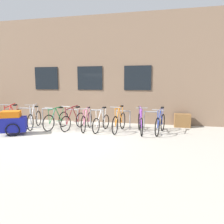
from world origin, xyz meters
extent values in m
plane|color=#B2ADA0|center=(0.00, 0.00, 0.00)|extent=(42.00, 42.00, 0.00)
cube|color=#7A604C|center=(0.00, 6.58, 2.63)|extent=(28.00, 6.76, 5.26)
cube|color=black|center=(-2.40, 3.18, 2.23)|extent=(1.30, 0.04, 1.16)
cube|color=black|center=(0.00, 3.18, 2.23)|extent=(1.30, 0.04, 1.16)
cube|color=black|center=(2.40, 3.18, 2.23)|extent=(1.30, 0.04, 1.16)
cylinder|color=gray|center=(-3.17, 1.90, 0.39)|extent=(0.05, 0.05, 0.79)
cylinder|color=gray|center=(-2.58, 1.90, 0.39)|extent=(0.05, 0.05, 0.79)
cylinder|color=gray|center=(-2.87, 1.90, 0.79)|extent=(0.59, 0.05, 0.05)
cylinder|color=gray|center=(-1.97, 1.90, 0.39)|extent=(0.05, 0.05, 0.79)
cylinder|color=gray|center=(-1.38, 1.90, 0.39)|extent=(0.05, 0.05, 0.79)
cylinder|color=gray|center=(-1.67, 1.90, 0.79)|extent=(0.59, 0.05, 0.05)
cylinder|color=gray|center=(-0.77, 1.90, 0.39)|extent=(0.05, 0.05, 0.79)
cylinder|color=gray|center=(-0.18, 1.90, 0.39)|extent=(0.05, 0.05, 0.79)
cylinder|color=gray|center=(-0.47, 1.90, 0.79)|extent=(0.59, 0.05, 0.05)
cylinder|color=gray|center=(0.43, 1.90, 0.39)|extent=(0.05, 0.05, 0.79)
cylinder|color=gray|center=(1.02, 1.90, 0.39)|extent=(0.05, 0.05, 0.79)
cylinder|color=gray|center=(0.73, 1.90, 0.79)|extent=(0.59, 0.05, 0.05)
cylinder|color=gray|center=(1.63, 1.90, 0.39)|extent=(0.05, 0.05, 0.79)
cylinder|color=gray|center=(2.22, 1.90, 0.39)|extent=(0.05, 0.05, 0.79)
cylinder|color=gray|center=(1.93, 1.90, 0.79)|extent=(0.59, 0.05, 0.05)
cylinder|color=gray|center=(2.83, 1.90, 0.39)|extent=(0.05, 0.05, 0.79)
cylinder|color=gray|center=(3.42, 1.90, 0.39)|extent=(0.05, 0.05, 0.79)
cylinder|color=gray|center=(3.13, 1.90, 0.79)|extent=(0.59, 0.05, 0.05)
torus|color=black|center=(1.90, 1.93, 0.35)|extent=(0.13, 0.74, 0.74)
torus|color=black|center=(1.77, 0.88, 0.35)|extent=(0.13, 0.74, 0.74)
cylinder|color=orange|center=(1.80, 1.17, 0.66)|extent=(0.10, 0.51, 0.75)
cylinder|color=orange|center=(1.85, 1.58, 0.64)|extent=(0.08, 0.38, 0.71)
cylinder|color=orange|center=(1.83, 1.34, 1.01)|extent=(0.14, 0.83, 0.08)
cylinder|color=orange|center=(1.87, 1.67, 0.32)|extent=(0.09, 0.53, 0.08)
cylinder|color=orange|center=(1.89, 1.84, 0.67)|extent=(0.05, 0.20, 0.64)
cylinder|color=orange|center=(1.77, 0.91, 0.69)|extent=(0.04, 0.08, 0.68)
cube|color=black|center=(1.88, 1.75, 1.02)|extent=(0.12, 0.21, 0.06)
cylinder|color=gray|center=(1.78, 0.93, 1.06)|extent=(0.44, 0.08, 0.03)
torus|color=black|center=(1.18, 1.79, 0.30)|extent=(0.15, 0.64, 0.64)
torus|color=black|center=(1.00, 0.85, 0.30)|extent=(0.15, 0.64, 0.64)
cylinder|color=silver|center=(1.05, 1.11, 0.58)|extent=(0.12, 0.46, 0.67)
cylinder|color=silver|center=(1.12, 1.47, 0.59)|extent=(0.10, 0.34, 0.68)
cylinder|color=silver|center=(1.08, 1.26, 0.92)|extent=(0.17, 0.73, 0.05)
cylinder|color=silver|center=(1.13, 1.56, 0.28)|extent=(0.11, 0.48, 0.07)
cylinder|color=silver|center=(1.16, 1.71, 0.61)|extent=(0.06, 0.20, 0.63)
cylinder|color=silver|center=(1.01, 0.87, 0.60)|extent=(0.04, 0.08, 0.61)
cube|color=black|center=(1.14, 1.62, 0.95)|extent=(0.13, 0.21, 0.06)
cylinder|color=gray|center=(1.01, 0.89, 0.94)|extent=(0.44, 0.10, 0.03)
torus|color=black|center=(-3.27, 1.86, 0.35)|extent=(0.15, 0.74, 0.75)
torus|color=black|center=(-3.12, 0.79, 0.35)|extent=(0.15, 0.74, 0.75)
cylinder|color=red|center=(-3.16, 1.08, 0.66)|extent=(0.11, 0.52, 0.75)
cylinder|color=red|center=(-3.22, 1.50, 0.61)|extent=(0.09, 0.39, 0.64)
cylinder|color=red|center=(-3.18, 1.26, 0.98)|extent=(0.16, 0.85, 0.14)
cylinder|color=red|center=(-3.23, 1.59, 0.33)|extent=(0.10, 0.54, 0.08)
cylinder|color=red|center=(-3.26, 1.77, 0.64)|extent=(0.05, 0.20, 0.58)
cylinder|color=red|center=(-3.12, 0.81, 0.69)|extent=(0.04, 0.08, 0.68)
cube|color=black|center=(-3.24, 1.68, 0.95)|extent=(0.13, 0.21, 0.06)
cylinder|color=gray|center=(-3.12, 0.84, 1.06)|extent=(0.44, 0.09, 0.03)
torus|color=black|center=(2.63, 1.84, 0.35)|extent=(0.17, 0.73, 0.73)
torus|color=black|center=(2.81, 0.80, 0.35)|extent=(0.17, 0.73, 0.73)
cylinder|color=#722D99|center=(2.76, 1.09, 0.67)|extent=(0.12, 0.51, 0.76)
cylinder|color=#722D99|center=(2.69, 1.50, 0.62)|extent=(0.10, 0.38, 0.67)
cylinder|color=#722D99|center=(2.73, 1.26, 0.99)|extent=(0.18, 0.83, 0.12)
cylinder|color=#722D99|center=(2.68, 1.58, 0.32)|extent=(0.12, 0.53, 0.08)
cylinder|color=#722D99|center=(2.65, 1.76, 0.65)|extent=(0.06, 0.20, 0.61)
cylinder|color=#722D99|center=(2.81, 0.83, 0.69)|extent=(0.04, 0.08, 0.69)
cube|color=black|center=(2.66, 1.67, 0.98)|extent=(0.13, 0.21, 0.06)
cylinder|color=gray|center=(2.80, 0.85, 1.07)|extent=(0.44, 0.10, 0.03)
torus|color=black|center=(-0.06, 1.89, 0.32)|extent=(0.20, 0.66, 0.67)
torus|color=black|center=(-0.31, 0.87, 0.32)|extent=(0.20, 0.66, 0.67)
cylinder|color=maroon|center=(-0.24, 1.15, 0.64)|extent=(0.16, 0.50, 0.76)
cylinder|color=maroon|center=(-0.15, 1.55, 0.59)|extent=(0.13, 0.38, 0.65)
cylinder|color=maroon|center=(-0.20, 1.32, 0.96)|extent=(0.23, 0.82, 0.14)
cylinder|color=maroon|center=(-0.12, 1.64, 0.29)|extent=(0.15, 0.52, 0.07)
cylinder|color=maroon|center=(-0.08, 1.81, 0.61)|extent=(0.07, 0.20, 0.59)
cylinder|color=maroon|center=(-0.31, 0.89, 0.66)|extent=(0.05, 0.08, 0.69)
cube|color=black|center=(-0.10, 1.72, 0.93)|extent=(0.14, 0.22, 0.06)
cylinder|color=gray|center=(-0.30, 0.92, 1.04)|extent=(0.43, 0.13, 0.03)
torus|color=black|center=(-2.11, 1.77, 0.34)|extent=(0.21, 0.71, 0.72)
torus|color=black|center=(-1.86, 0.74, 0.34)|extent=(0.21, 0.71, 0.72)
cylinder|color=#B7B7BC|center=(-1.93, 1.02, 0.67)|extent=(0.15, 0.50, 0.78)
cylinder|color=#B7B7BC|center=(-2.02, 1.42, 0.59)|extent=(0.12, 0.38, 0.62)
cylinder|color=#B7B7BC|center=(-1.97, 1.19, 0.97)|extent=(0.23, 0.82, 0.19)
cylinder|color=#B7B7BC|center=(-2.05, 1.51, 0.31)|extent=(0.15, 0.52, 0.07)
cylinder|color=#B7B7BC|center=(-2.09, 1.68, 0.62)|extent=(0.07, 0.20, 0.56)
cylinder|color=#B7B7BC|center=(-1.87, 0.77, 0.69)|extent=(0.05, 0.08, 0.71)
cube|color=black|center=(-2.07, 1.59, 0.92)|extent=(0.14, 0.22, 0.06)
cylinder|color=gray|center=(-1.87, 0.79, 1.08)|extent=(0.43, 0.13, 0.03)
torus|color=black|center=(3.61, 1.93, 0.35)|extent=(0.20, 0.72, 0.73)
torus|color=black|center=(3.39, 0.94, 0.35)|extent=(0.20, 0.72, 0.73)
cylinder|color=#233893|center=(3.45, 1.21, 0.63)|extent=(0.14, 0.49, 0.69)
cylinder|color=#233893|center=(3.54, 1.60, 0.63)|extent=(0.11, 0.36, 0.69)
cylinder|color=#233893|center=(3.49, 1.37, 0.97)|extent=(0.20, 0.78, 0.04)
cylinder|color=#233893|center=(3.56, 1.68, 0.32)|extent=(0.13, 0.50, 0.08)
cylinder|color=#233893|center=(3.59, 1.84, 0.66)|extent=(0.07, 0.20, 0.63)
cylinder|color=#233893|center=(3.40, 0.96, 0.65)|extent=(0.04, 0.08, 0.62)
cube|color=black|center=(3.57, 1.76, 1.00)|extent=(0.14, 0.22, 0.06)
cylinder|color=gray|center=(3.41, 0.99, 0.99)|extent=(0.44, 0.12, 0.03)
torus|color=black|center=(-0.83, 1.79, 0.33)|extent=(0.19, 0.70, 0.71)
torus|color=black|center=(-1.05, 0.81, 0.33)|extent=(0.19, 0.70, 0.71)
cylinder|color=#1E7238|center=(-0.99, 1.08, 0.61)|extent=(0.14, 0.48, 0.68)
cylinder|color=#1E7238|center=(-0.91, 1.46, 0.58)|extent=(0.11, 0.35, 0.61)
cylinder|color=#1E7238|center=(-0.96, 1.24, 0.91)|extent=(0.20, 0.76, 0.10)
cylinder|color=#1E7238|center=(-0.89, 1.55, 0.31)|extent=(0.13, 0.50, 0.07)
cylinder|color=#1E7238|center=(-0.85, 1.70, 0.60)|extent=(0.07, 0.20, 0.55)
cylinder|color=#1E7238|center=(-1.05, 0.84, 0.64)|extent=(0.04, 0.08, 0.61)
cube|color=black|center=(-0.87, 1.61, 0.91)|extent=(0.14, 0.22, 0.06)
cylinder|color=gray|center=(-1.04, 0.86, 0.97)|extent=(0.43, 0.12, 0.03)
torus|color=black|center=(0.37, 1.93, 0.34)|extent=(0.10, 0.71, 0.71)
torus|color=black|center=(0.46, 0.87, 0.34)|extent=(0.10, 0.71, 0.71)
cylinder|color=pink|center=(0.44, 1.16, 0.61)|extent=(0.08, 0.51, 0.67)
cylinder|color=pink|center=(0.40, 1.57, 0.58)|extent=(0.07, 0.39, 0.62)
cylinder|color=pink|center=(0.42, 1.33, 0.91)|extent=(0.10, 0.84, 0.08)
cylinder|color=pink|center=(0.40, 1.66, 0.31)|extent=(0.07, 0.53, 0.07)
cylinder|color=pink|center=(0.38, 1.84, 0.61)|extent=(0.04, 0.20, 0.56)
cylinder|color=pink|center=(0.46, 0.89, 0.63)|extent=(0.03, 0.08, 0.60)
cube|color=black|center=(0.39, 1.75, 0.91)|extent=(0.12, 0.21, 0.06)
cylinder|color=gray|center=(0.46, 0.92, 0.96)|extent=(0.44, 0.06, 0.03)
cube|color=navy|center=(-2.06, -0.03, 0.41)|extent=(1.07, 0.94, 0.56)
cube|color=orange|center=(-2.14, -0.07, 0.81)|extent=(0.86, 0.81, 0.24)
torus|color=black|center=(-2.21, 0.27, 0.24)|extent=(0.48, 0.27, 0.52)
torus|color=black|center=(-1.92, -0.32, 0.24)|extent=(0.48, 0.27, 0.52)
cylinder|color=gray|center=(-1.41, 0.30, 0.24)|extent=(0.51, 0.27, 0.03)
cube|color=brown|center=(4.50, 2.85, 0.30)|extent=(0.70, 0.44, 0.60)
camera|label=1|loc=(3.39, -7.10, 2.03)|focal=33.90mm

